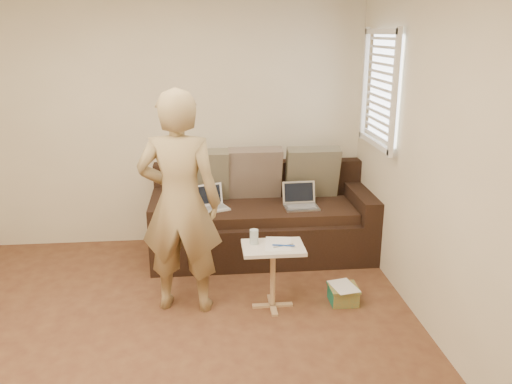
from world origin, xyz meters
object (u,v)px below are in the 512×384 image
laptop_white (212,209)px  striped_box (343,294)px  sofa (262,214)px  laptop_silver (301,208)px  person (180,203)px  drinking_glass (254,237)px  side_table (273,277)px

laptop_white → striped_box: laptop_white is taller
sofa → laptop_silver: sofa is taller
laptop_white → striped_box: size_ratio=1.31×
sofa → striped_box: sofa is taller
person → sofa: bearing=-117.7°
sofa → laptop_silver: 0.41m
laptop_silver → striped_box: bearing=-81.2°
sofa → laptop_silver: bearing=-17.2°
person → drinking_glass: bearing=-172.8°
sofa → laptop_silver: size_ratio=6.59×
sofa → side_table: sofa is taller
drinking_glass → striped_box: size_ratio=0.50×
laptop_silver → striped_box: laptop_silver is taller
side_table → striped_box: (0.60, 0.01, -0.20)m
laptop_silver → sofa: bearing=160.6°
striped_box → side_table: bearing=-179.2°
laptop_silver → laptop_white: 0.89m
sofa → striped_box: bearing=-62.4°
striped_box → sofa: bearing=117.6°
sofa → striped_box: size_ratio=9.15×
drinking_glass → laptop_silver: bearing=58.7°
striped_box → laptop_silver: bearing=101.1°
laptop_silver → laptop_white: (-0.89, 0.04, 0.00)m
side_table → striped_box: bearing=0.8°
side_table → drinking_glass: bearing=157.6°
drinking_glass → striped_box: 0.92m
sofa → person: size_ratio=1.21×
sofa → drinking_glass: (-0.18, -1.04, 0.18)m
laptop_silver → person: (-1.15, -0.90, 0.39)m
laptop_silver → person: bearing=-144.0°
laptop_silver → person: person is taller
sofa → side_table: (-0.03, -1.10, -0.15)m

